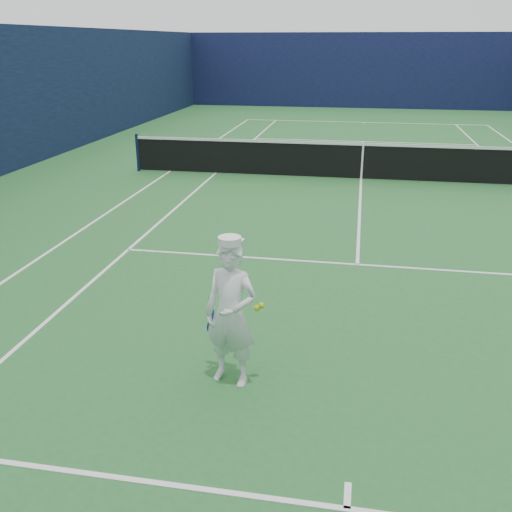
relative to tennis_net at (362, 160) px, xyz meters
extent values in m
plane|color=#24602A|center=(0.00, 0.00, -0.55)|extent=(80.00, 80.00, 0.00)
cube|color=white|center=(0.00, 11.88, -0.55)|extent=(11.03, 0.06, 0.01)
cube|color=white|center=(0.00, -11.88, -0.55)|extent=(11.03, 0.06, 0.01)
cube|color=white|center=(-5.49, 0.00, -0.55)|extent=(0.06, 23.83, 0.01)
cube|color=white|center=(-4.12, 0.00, -0.55)|extent=(0.06, 23.77, 0.01)
cube|color=white|center=(0.00, 6.40, -0.55)|extent=(8.23, 0.06, 0.01)
cube|color=white|center=(0.00, -6.40, -0.55)|extent=(8.23, 0.06, 0.01)
cube|color=white|center=(0.00, 0.00, -0.55)|extent=(0.06, 12.80, 0.01)
cube|color=white|center=(0.00, 11.73, -0.55)|extent=(0.06, 0.30, 0.01)
cube|color=white|center=(0.00, -11.73, -0.55)|extent=(0.06, 0.30, 0.01)
cube|color=#10143B|center=(0.00, 18.00, 1.45)|extent=(20.12, 0.12, 4.00)
cube|color=#0F1A3A|center=(-10.00, 0.00, 1.45)|extent=(0.12, 36.12, 4.00)
cylinder|color=#141E4C|center=(-6.40, 0.00, -0.02)|extent=(0.09, 0.09, 1.07)
cube|color=black|center=(0.00, 0.00, -0.05)|extent=(12.79, 0.02, 0.92)
cube|color=white|center=(0.00, 0.00, 0.42)|extent=(12.79, 0.04, 0.07)
cube|color=white|center=(0.00, 0.00, -0.08)|extent=(0.05, 0.03, 0.94)
imported|color=white|center=(-1.33, -10.21, 0.26)|extent=(0.67, 0.52, 1.64)
cylinder|color=white|center=(-1.33, -10.21, 1.10)|extent=(0.24, 0.24, 0.08)
cube|color=white|center=(-1.30, -10.08, 1.07)|extent=(0.20, 0.14, 0.02)
cylinder|color=navy|center=(-1.59, -10.07, 0.29)|extent=(0.05, 0.10, 0.22)
cube|color=#1E32A3|center=(-1.59, -10.01, 0.11)|extent=(0.03, 0.02, 0.14)
torus|color=#1E32A3|center=(-1.56, -9.95, -0.10)|extent=(0.31, 0.16, 0.29)
cube|color=beige|center=(-1.56, -9.95, -0.10)|extent=(0.22, 0.05, 0.30)
sphere|color=#B7CD17|center=(-1.05, -10.17, 0.35)|extent=(0.07, 0.07, 0.07)
sphere|color=#B7CD17|center=(-1.01, -10.16, 0.38)|extent=(0.07, 0.07, 0.07)
camera|label=1|loc=(-0.08, -15.56, 3.01)|focal=40.00mm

